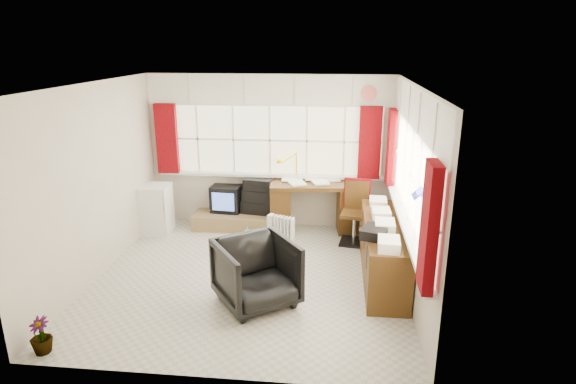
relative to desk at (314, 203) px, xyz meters
name	(u,v)px	position (x,y,z in m)	size (l,w,h in m)	color
ground	(250,277)	(-0.74, -1.80, -0.45)	(4.00, 4.00, 0.00)	beige
room_walls	(247,168)	(-0.74, -1.80, 1.05)	(4.00, 4.00, 4.00)	beige
window_back	(270,171)	(-0.74, 0.14, 0.49)	(3.70, 0.12, 3.60)	beige
window_right	(405,216)	(1.20, -1.80, 0.49)	(0.12, 3.70, 3.60)	beige
curtains	(325,156)	(0.18, -0.87, 1.00)	(3.83, 3.83, 1.15)	maroon
overhead_cabinets	(331,98)	(0.24, -0.82, 1.80)	(3.98, 3.98, 0.48)	white
desk	(314,203)	(0.00, 0.00, 0.00)	(1.48, 0.84, 0.86)	#533413
desk_lamp	(296,161)	(-0.31, 0.13, 0.68)	(0.16, 0.13, 0.45)	yellow
task_chair	(356,209)	(0.66, -0.41, 0.07)	(0.47, 0.49, 0.98)	black
office_chair	(256,273)	(-0.55, -2.43, -0.06)	(0.84, 0.86, 0.79)	black
radiator	(282,237)	(-0.42, -0.91, -0.23)	(0.39, 0.26, 0.54)	white
credenza	(383,250)	(0.99, -1.60, -0.06)	(0.50, 2.00, 0.85)	#533413
file_tray	(375,232)	(0.82, -2.05, 0.36)	(0.28, 0.36, 0.12)	black
tv_bench	(236,221)	(-1.29, -0.08, -0.33)	(1.40, 0.50, 0.25)	olive
crt_tv	(227,198)	(-1.46, 0.09, 0.02)	(0.53, 0.50, 0.44)	black
hifi_stack	(259,196)	(-0.91, 0.05, 0.07)	(0.61, 0.45, 0.59)	black
mini_fridge	(156,209)	(-2.54, -0.37, -0.06)	(0.48, 0.48, 0.79)	white
spray_bottle_a	(250,240)	(-0.92, -0.86, -0.32)	(0.10, 0.10, 0.26)	silver
spray_bottle_b	(248,233)	(-1.02, -0.50, -0.36)	(0.09, 0.09, 0.19)	#84C4BB
flower_vase	(41,336)	(-2.52, -3.60, -0.26)	(0.22, 0.22, 0.39)	black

